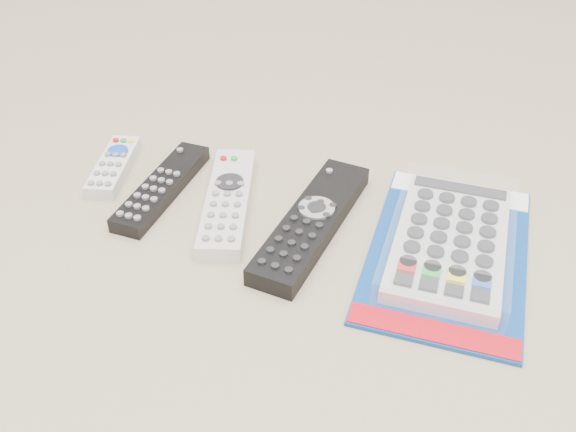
% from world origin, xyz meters
% --- Properties ---
extents(remote_small_grey, '(0.06, 0.13, 0.02)m').
position_xyz_m(remote_small_grey, '(-0.21, 0.05, 0.01)').
color(remote_small_grey, silver).
rests_on(remote_small_grey, ground).
extents(remote_slim_black, '(0.06, 0.19, 0.02)m').
position_xyz_m(remote_slim_black, '(-0.13, 0.02, 0.01)').
color(remote_slim_black, black).
rests_on(remote_slim_black, ground).
extents(remote_silver_dvd, '(0.09, 0.21, 0.02)m').
position_xyz_m(remote_silver_dvd, '(-0.04, 0.01, 0.01)').
color(remote_silver_dvd, silver).
rests_on(remote_silver_dvd, ground).
extents(remote_large_black, '(0.10, 0.25, 0.03)m').
position_xyz_m(remote_large_black, '(0.07, -0.01, 0.01)').
color(remote_large_black, black).
rests_on(remote_large_black, ground).
extents(jumbo_remote_packaged, '(0.19, 0.30, 0.04)m').
position_xyz_m(jumbo_remote_packaged, '(0.23, -0.01, 0.02)').
color(jumbo_remote_packaged, navy).
rests_on(jumbo_remote_packaged, ground).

